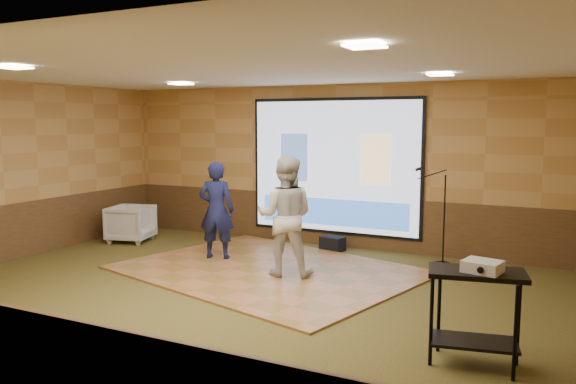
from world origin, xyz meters
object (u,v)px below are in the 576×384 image
at_px(av_table, 476,300).
at_px(projector, 483,266).
at_px(projector_screen, 334,168).
at_px(mic_stand, 440,234).
at_px(duffel_bag, 333,244).
at_px(banquet_chair, 131,223).
at_px(player_left, 217,210).
at_px(player_right, 285,216).
at_px(dance_floor, 268,270).

relative_size(av_table, projector, 2.82).
xyz_separation_m(projector_screen, av_table, (3.11, -4.25, -0.83)).
distance_m(mic_stand, duffel_bag, 1.96).
height_order(av_table, banquet_chair, av_table).
bearing_deg(av_table, banquet_chair, 156.86).
bearing_deg(projector, duffel_bag, 140.56).
distance_m(projector_screen, player_left, 2.38).
bearing_deg(banquet_chair, player_left, -116.68).
bearing_deg(projector_screen, projector, -53.56).
bearing_deg(player_right, dance_floor, -41.28).
relative_size(projector_screen, dance_floor, 0.76).
height_order(dance_floor, banquet_chair, banquet_chair).
xyz_separation_m(mic_stand, banquet_chair, (-5.73, -0.91, -0.14)).
bearing_deg(dance_floor, projector, -32.55).
bearing_deg(mic_stand, player_right, -133.73).
distance_m(player_right, av_table, 3.60).
distance_m(dance_floor, projector, 4.18).
bearing_deg(duffel_bag, projector_screen, 109.65).
bearing_deg(mic_stand, duffel_bag, -179.59).
bearing_deg(duffel_bag, mic_stand, -2.33).
relative_size(player_left, duffel_bag, 3.95).
xyz_separation_m(dance_floor, av_table, (3.38, -2.15, 0.63)).
bearing_deg(mic_stand, projector, -71.05).
bearing_deg(duffel_bag, banquet_chair, -165.53).
bearing_deg(mic_stand, player_left, -155.20).
bearing_deg(player_left, projector, 134.03).
height_order(player_right, duffel_bag, player_right).
distance_m(player_left, projector, 5.18).
relative_size(dance_floor, mic_stand, 2.74).
height_order(projector_screen, dance_floor, projector_screen).
xyz_separation_m(projector_screen, banquet_chair, (-3.69, -1.35, -1.12)).
bearing_deg(projector, projector_screen, 139.28).
height_order(projector, mic_stand, mic_stand).
bearing_deg(projector_screen, mic_stand, -12.12).
bearing_deg(banquet_chair, projector_screen, -84.68).
bearing_deg(av_table, player_left, 151.74).
height_order(dance_floor, player_left, player_left).
height_order(dance_floor, mic_stand, mic_stand).
distance_m(projector_screen, banquet_chair, 4.08).
relative_size(mic_stand, banquet_chair, 2.03).
distance_m(projector_screen, dance_floor, 2.57).
xyz_separation_m(av_table, banquet_chair, (-6.80, 2.91, -0.29)).
xyz_separation_m(projector_screen, projector, (3.17, -4.29, -0.49)).
bearing_deg(player_left, player_right, 146.08).
bearing_deg(player_left, av_table, 134.11).
height_order(player_left, mic_stand, player_left).
bearing_deg(projector, banquet_chair, 169.60).
height_order(av_table, projector, projector).
height_order(projector_screen, player_left, projector_screen).
relative_size(dance_floor, av_table, 4.66).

